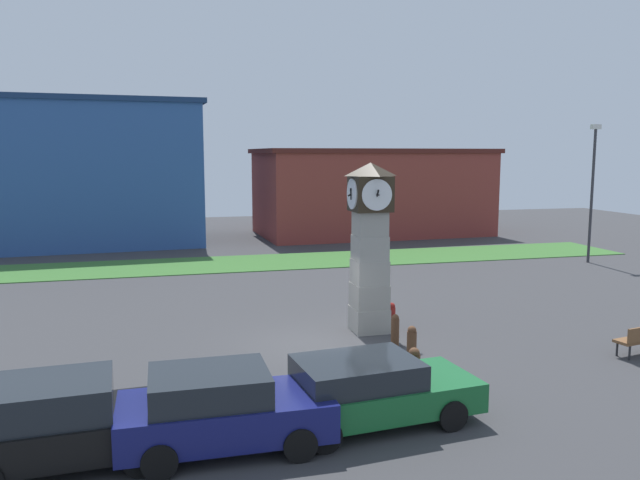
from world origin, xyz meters
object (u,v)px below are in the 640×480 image
(bollard_far_row, at_px, (412,344))
(bollard_end_row, at_px, (414,366))
(car_navy_sedan, at_px, (62,422))
(car_near_tower, at_px, (222,409))
(street_lamp_near_road, at_px, (592,184))
(clock_tower, at_px, (370,244))
(bollard_near_tower, at_px, (391,318))
(car_by_building, at_px, (367,390))
(bollard_mid_row, at_px, (395,330))

(bollard_far_row, relative_size, bollard_end_row, 1.09)
(car_navy_sedan, bearing_deg, bollard_far_row, 23.22)
(car_near_tower, relative_size, street_lamp_near_road, 0.57)
(clock_tower, xyz_separation_m, bollard_end_row, (-0.48, -4.73, -2.33))
(street_lamp_near_road, bearing_deg, clock_tower, -148.86)
(clock_tower, relative_size, bollard_far_row, 5.18)
(bollard_near_tower, xyz_separation_m, street_lamp_near_road, (14.55, 9.56, 3.54))
(clock_tower, relative_size, bollard_end_row, 5.65)
(clock_tower, relative_size, car_by_building, 1.16)
(bollard_far_row, height_order, car_by_building, car_by_building)
(car_navy_sedan, bearing_deg, car_by_building, 2.50)
(bollard_near_tower, bearing_deg, car_by_building, -115.24)
(bollard_near_tower, relative_size, bollard_mid_row, 1.01)
(bollard_mid_row, distance_m, bollard_far_row, 1.49)
(car_navy_sedan, bearing_deg, bollard_end_row, 14.76)
(bollard_near_tower, bearing_deg, bollard_mid_row, -106.57)
(clock_tower, distance_m, bollard_near_tower, 2.42)
(bollard_mid_row, relative_size, bollard_end_row, 1.02)
(bollard_mid_row, distance_m, bollard_end_row, 3.08)
(car_navy_sedan, xyz_separation_m, car_near_tower, (2.84, -0.11, -0.01))
(car_by_building, distance_m, street_lamp_near_road, 23.65)
(car_near_tower, bearing_deg, car_by_building, 6.84)
(street_lamp_near_road, bearing_deg, car_near_tower, -141.95)
(bollard_end_row, bearing_deg, car_by_building, -135.46)
(clock_tower, relative_size, car_navy_sedan, 1.30)
(bollard_near_tower, distance_m, car_by_building, 6.74)
(clock_tower, height_order, bollard_end_row, clock_tower)
(bollard_mid_row, bearing_deg, bollard_end_row, -102.85)
(bollard_near_tower, relative_size, car_by_building, 0.21)
(clock_tower, height_order, car_near_tower, clock_tower)
(clock_tower, distance_m, bollard_far_row, 3.94)
(bollard_near_tower, height_order, bollard_mid_row, bollard_near_tower)
(bollard_end_row, distance_m, car_by_building, 2.53)
(clock_tower, xyz_separation_m, bollard_far_row, (0.10, -3.21, -2.28))
(clock_tower, bearing_deg, bollard_end_row, -95.82)
(clock_tower, distance_m, car_near_tower, 8.91)
(clock_tower, distance_m, street_lamp_near_road, 17.74)
(bollard_mid_row, bearing_deg, clock_tower, 96.71)
(car_near_tower, xyz_separation_m, street_lamp_near_road, (20.46, 16.01, 3.25))
(car_near_tower, bearing_deg, clock_tower, 52.24)
(bollard_far_row, bearing_deg, bollard_end_row, -110.87)
(bollard_far_row, bearing_deg, clock_tower, 91.73)
(bollard_far_row, relative_size, car_navy_sedan, 0.25)
(clock_tower, bearing_deg, bollard_far_row, -88.27)
(car_navy_sedan, relative_size, car_near_tower, 1.02)
(bollard_end_row, height_order, street_lamp_near_road, street_lamp_near_road)
(bollard_near_tower, bearing_deg, car_near_tower, -132.49)
(bollard_near_tower, xyz_separation_m, car_by_building, (-2.87, -6.09, 0.23))
(clock_tower, height_order, car_navy_sedan, clock_tower)
(bollard_near_tower, distance_m, bollard_far_row, 2.85)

